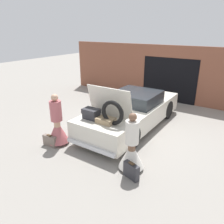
% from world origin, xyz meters
% --- Properties ---
extents(ground_plane, '(40.00, 40.00, 0.00)m').
position_xyz_m(ground_plane, '(0.00, 0.00, 0.00)').
color(ground_plane, gray).
extents(garage_wall_back, '(12.00, 0.14, 2.80)m').
position_xyz_m(garage_wall_back, '(0.00, 3.90, 1.39)').
color(garage_wall_back, brown).
rests_on(garage_wall_back, ground_plane).
extents(car, '(1.89, 5.08, 1.89)m').
position_xyz_m(car, '(0.00, -0.01, 0.61)').
color(car, silver).
rests_on(car, ground_plane).
extents(person_left, '(0.70, 0.70, 1.69)m').
position_xyz_m(person_left, '(-1.33, -2.54, 0.60)').
color(person_left, tan).
rests_on(person_left, ground_plane).
extents(person_right, '(0.68, 0.68, 1.62)m').
position_xyz_m(person_right, '(1.33, -2.44, 0.57)').
color(person_right, brown).
rests_on(person_right, ground_plane).
extents(suitcase_beside_left_person, '(0.50, 0.16, 0.39)m').
position_xyz_m(suitcase_beside_left_person, '(-1.44, -2.82, 0.18)').
color(suitcase_beside_left_person, '#75665B').
rests_on(suitcase_beside_left_person, ground_plane).
extents(suitcase_beside_right_person, '(0.47, 0.26, 0.45)m').
position_xyz_m(suitcase_beside_right_person, '(1.53, -2.78, 0.21)').
color(suitcase_beside_right_person, '#2D2D33').
rests_on(suitcase_beside_right_person, ground_plane).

